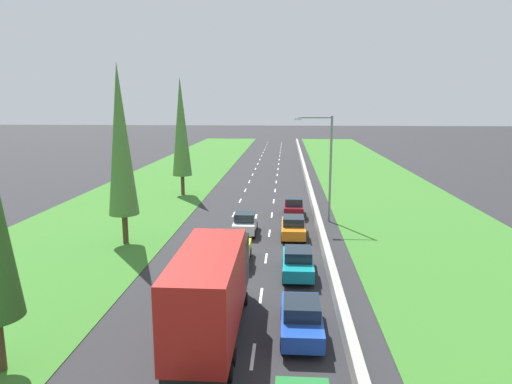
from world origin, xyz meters
The scene contains 15 objects.
ground_plane centered at (0.00, 60.00, 0.00)m, with size 300.00×300.00×0.00m, color #28282B.
grass_verge_left centered at (-12.65, 60.00, 0.02)m, with size 14.00×140.00×0.04m, color #387528.
grass_verge_right centered at (14.35, 60.00, 0.02)m, with size 14.00×140.00×0.04m, color #387528.
median_barrier centered at (5.70, 60.00, 0.42)m, with size 0.44×120.00×0.85m, color #9E9B93.
lane_markings centered at (0.00, 60.00, 0.01)m, with size 3.64×116.00×0.01m.
red_box_truck_centre_lane centered at (-0.11, 16.34, 2.18)m, with size 2.46×9.40×4.18m.
blue_sedan_right_lane centered at (3.74, 16.89, 0.81)m, with size 1.82×4.50×1.64m.
yellow_hatchback_centre_lane centered at (-0.12, 25.96, 0.84)m, with size 1.74×3.90×1.72m.
teal_sedan_right_lane centered at (3.75, 24.13, 0.81)m, with size 1.82×4.50×1.64m.
orange_sedan_right_lane centered at (3.59, 32.02, 0.81)m, with size 1.82×4.50×1.64m.
white_hatchback_centre_lane centered at (-0.14, 32.77, 0.84)m, with size 1.74×3.90×1.72m.
maroon_hatchback_right_lane centered at (3.70, 38.78, 0.84)m, with size 1.74×3.90×1.72m.
poplar_tree_second centered at (-8.56, 29.61, 7.47)m, with size 2.12×2.12×12.83m.
poplar_tree_third centered at (-8.42, 47.83, 7.47)m, with size 2.12×2.12×12.83m.
street_light_mast centered at (6.39, 37.01, 5.23)m, with size 3.20×0.28×9.00m.
Camera 1 is at (2.99, -2.00, 10.03)m, focal length 32.48 mm.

